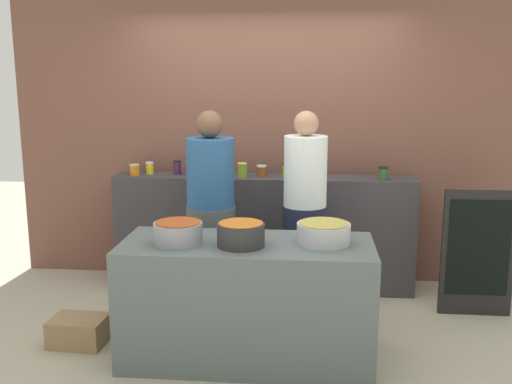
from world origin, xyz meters
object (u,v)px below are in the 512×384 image
Objects in this scene: preserve_jar_2 at (177,167)px; preserve_jar_3 at (190,168)px; chalkboard_sign at (478,253)px; cook_in_cap at (304,225)px; cooking_pot_right at (324,233)px; cooking_pot_center at (241,235)px; preserve_jar_1 at (150,168)px; preserve_jar_7 at (286,170)px; preserve_jar_6 at (262,171)px; preserve_jar_8 at (310,169)px; cooking_pot_left at (178,233)px; cook_with_tongs at (211,225)px; bread_crate at (79,331)px; preserve_jar_5 at (242,170)px; preserve_jar_0 at (135,170)px; preserve_jar_9 at (383,173)px; preserve_jar_4 at (212,170)px.

preserve_jar_3 is at bearing -21.80° from preserve_jar_2.
cook_in_cap is at bearing -175.66° from chalkboard_sign.
cooking_pot_right is (1.17, -1.35, -0.21)m from preserve_jar_3.
preserve_jar_3 is 0.38× the size of cooking_pot_right.
preserve_jar_2 is at bearing 158.20° from preserve_jar_3.
preserve_jar_3 is 1.61m from cooking_pot_center.
preserve_jar_7 reaches higher than preserve_jar_1.
preserve_jar_1 reaches higher than cooking_pot_right.
preserve_jar_1 is 1.09× the size of preserve_jar_6.
preserve_jar_8 is (1.21, -0.03, 0.01)m from preserve_jar_2.
cooking_pot_left is at bearing -106.60° from preserve_jar_6.
bread_crate is at bearing -142.25° from cook_with_tongs.
cooking_pot_center is 0.80× the size of bread_crate.
preserve_jar_5 reaches higher than bread_crate.
preserve_jar_2 is 0.14m from preserve_jar_3.
cooking_pot_left is (0.72, -1.42, -0.18)m from preserve_jar_0.
cook_in_cap reaches higher than chalkboard_sign.
bread_crate is (-0.20, -1.34, -1.00)m from preserve_jar_1.
preserve_jar_5 is at bearing 49.62° from bread_crate.
preserve_jar_0 is 1.61m from bread_crate.
preserve_jar_1 is 1.04m from preserve_jar_6.
cook_in_cap is 4.24× the size of bread_crate.
preserve_jar_5 is 1.16× the size of preserve_jar_9.
preserve_jar_2 is 1.93m from cooking_pot_right.
cook_with_tongs is 0.75m from cook_in_cap.
preserve_jar_8 is 0.09× the size of cook_with_tongs.
cook_with_tongs is (-0.19, -0.57, -0.36)m from preserve_jar_5.
cook_with_tongs is at bearing -176.03° from chalkboard_sign.
preserve_jar_1 is 0.31× the size of cooking_pot_right.
preserve_jar_2 is 1.27× the size of preserve_jar_6.
preserve_jar_4 reaches higher than chalkboard_sign.
preserve_jar_0 is 0.77× the size of preserve_jar_5.
preserve_jar_8 reaches higher than preserve_jar_2.
preserve_jar_6 is 0.32× the size of cooking_pot_center.
preserve_jar_9 is (0.63, -0.07, -0.02)m from preserve_jar_8.
preserve_jar_8 is 1.56m from chalkboard_sign.
chalkboard_sign is at bearing -14.78° from preserve_jar_6.
preserve_jar_2 reaches higher than cooking_pot_right.
preserve_jar_5 is 0.33× the size of bread_crate.
cooking_pot_left is at bearing -77.11° from preserve_jar_2.
preserve_jar_9 is 0.11× the size of chalkboard_sign.
preserve_jar_4 is 0.28× the size of bread_crate.
cooking_pot_right is 1.94m from bread_crate.
preserve_jar_9 is 2.79m from bread_crate.
preserve_jar_6 is (0.45, 0.01, -0.01)m from preserve_jar_4.
preserve_jar_4 is 0.11× the size of chalkboard_sign.
bread_crate is (-1.22, 0.17, -0.81)m from cooking_pot_center.
preserve_jar_5 reaches higher than preserve_jar_6.
preserve_jar_6 is 0.26× the size of bread_crate.
cooking_pot_left is at bearing -100.72° from preserve_jar_5.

